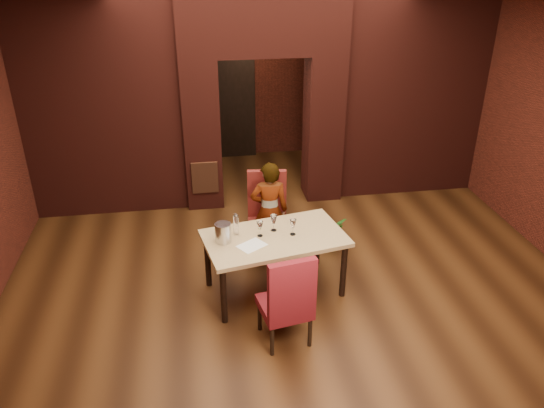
{
  "coord_description": "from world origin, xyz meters",
  "views": [
    {
      "loc": [
        -1.08,
        -5.75,
        3.86
      ],
      "look_at": [
        -0.18,
        0.0,
        0.89
      ],
      "focal_mm": 35.0,
      "sensor_mm": 36.0,
      "label": 1
    }
  ],
  "objects": [
    {
      "name": "person_seated",
      "position": [
        -0.18,
        0.24,
        0.68
      ],
      "size": [
        0.51,
        0.35,
        1.35
      ],
      "primitive_type": "imported",
      "rotation": [
        0.0,
        0.0,
        3.09
      ],
      "color": "beige",
      "rests_on": "ground"
    },
    {
      "name": "dining_table",
      "position": [
        -0.23,
        -0.55,
        0.38
      ],
      "size": [
        1.75,
        1.19,
        0.75
      ],
      "primitive_type": "cube",
      "rotation": [
        0.0,
        0.0,
        0.19
      ],
      "color": "tan",
      "rests_on": "ground"
    },
    {
      "name": "pillar_left",
      "position": [
        -0.95,
        2.0,
        1.15
      ],
      "size": [
        0.55,
        0.55,
        2.3
      ],
      "primitive_type": "cube",
      "color": "maroon",
      "rests_on": "ground"
    },
    {
      "name": "potted_plant",
      "position": [
        0.68,
        0.33,
        0.22
      ],
      "size": [
        0.52,
        0.51,
        0.44
      ],
      "primitive_type": "imported",
      "rotation": [
        0.0,
        0.0,
        0.63
      ],
      "color": "#307123",
      "rests_on": "ground"
    },
    {
      "name": "wine_glass_b",
      "position": [
        -0.22,
        -0.41,
        0.86
      ],
      "size": [
        0.08,
        0.08,
        0.2
      ],
      "primitive_type": null,
      "color": "silver",
      "rests_on": "dining_table"
    },
    {
      "name": "chair_far",
      "position": [
        -0.2,
        0.29,
        0.56
      ],
      "size": [
        0.57,
        0.57,
        1.13
      ],
      "primitive_type": "cube",
      "rotation": [
        0.0,
        0.0,
        -0.12
      ],
      "color": "maroon",
      "rests_on": "ground"
    },
    {
      "name": "wine_glass_a",
      "position": [
        -0.4,
        -0.51,
        0.85
      ],
      "size": [
        0.08,
        0.08,
        0.19
      ],
      "primitive_type": null,
      "color": "silver",
      "rests_on": "dining_table"
    },
    {
      "name": "wine_bucket",
      "position": [
        -0.83,
        -0.57,
        0.87
      ],
      "size": [
        0.19,
        0.19,
        0.23
      ],
      "primitive_type": "cylinder",
      "color": "#B1B1B8",
      "rests_on": "dining_table"
    },
    {
      "name": "wall_back",
      "position": [
        0.0,
        4.0,
        1.6
      ],
      "size": [
        7.0,
        0.04,
        3.2
      ],
      "primitive_type": "cube",
      "color": "maroon",
      "rests_on": "ground"
    },
    {
      "name": "pillar_right",
      "position": [
        0.95,
        2.0,
        1.15
      ],
      "size": [
        0.55,
        0.55,
        2.3
      ],
      "primitive_type": "cube",
      "color": "maroon",
      "rests_on": "ground"
    },
    {
      "name": "wing_wall_left",
      "position": [
        -2.36,
        2.0,
        1.6
      ],
      "size": [
        2.28,
        0.35,
        3.2
      ],
      "primitive_type": "cube",
      "color": "maroon",
      "rests_on": "ground"
    },
    {
      "name": "floor",
      "position": [
        0.0,
        0.0,
        0.0
      ],
      "size": [
        8.0,
        8.0,
        0.0
      ],
      "primitive_type": "plane",
      "color": "#482812",
      "rests_on": "ground"
    },
    {
      "name": "rear_door_frame",
      "position": [
        -0.4,
        3.9,
        1.05
      ],
      "size": [
        1.02,
        0.04,
        2.22
      ],
      "primitive_type": "cube",
      "color": "black",
      "rests_on": "ground"
    },
    {
      "name": "rear_door",
      "position": [
        -0.4,
        3.94,
        1.05
      ],
      "size": [
        0.9,
        0.08,
        2.1
      ],
      "primitive_type": "cube",
      "color": "black",
      "rests_on": "ground"
    },
    {
      "name": "chair_near",
      "position": [
        -0.27,
        -1.4,
        0.54
      ],
      "size": [
        0.57,
        0.57,
        1.09
      ],
      "primitive_type": "cube",
      "rotation": [
        0.0,
        0.0,
        3.32
      ],
      "color": "maroon",
      "rests_on": "ground"
    },
    {
      "name": "lintel",
      "position": [
        0.0,
        2.0,
        2.75
      ],
      "size": [
        2.45,
        0.55,
        0.9
      ],
      "primitive_type": "cube",
      "color": "maroon",
      "rests_on": "ground"
    },
    {
      "name": "water_bottle",
      "position": [
        -0.67,
        -0.43,
        0.89
      ],
      "size": [
        0.06,
        0.06,
        0.26
      ],
      "primitive_type": "cylinder",
      "color": "white",
      "rests_on": "dining_table"
    },
    {
      "name": "ceiling",
      "position": [
        0.0,
        0.0,
        3.2
      ],
      "size": [
        7.0,
        8.0,
        0.04
      ],
      "primitive_type": "cube",
      "color": "silver",
      "rests_on": "ground"
    },
    {
      "name": "wing_wall_right",
      "position": [
        2.36,
        2.0,
        1.6
      ],
      "size": [
        2.28,
        0.35,
        3.2
      ],
      "primitive_type": "cube",
      "color": "maroon",
      "rests_on": "ground"
    },
    {
      "name": "vent_panel",
      "position": [
        -0.95,
        1.71,
        0.55
      ],
      "size": [
        0.4,
        0.03,
        0.5
      ],
      "primitive_type": "cube",
      "color": "brown",
      "rests_on": "ground"
    },
    {
      "name": "tasting_sheet",
      "position": [
        -0.52,
        -0.71,
        0.76
      ],
      "size": [
        0.37,
        0.34,
        0.0
      ],
      "primitive_type": "cube",
      "rotation": [
        0.0,
        0.0,
        0.58
      ],
      "color": "white",
      "rests_on": "dining_table"
    },
    {
      "name": "wine_glass_c",
      "position": [
        -0.02,
        -0.54,
        0.85
      ],
      "size": [
        0.08,
        0.08,
        0.2
      ],
      "primitive_type": null,
      "color": "white",
      "rests_on": "dining_table"
    }
  ]
}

